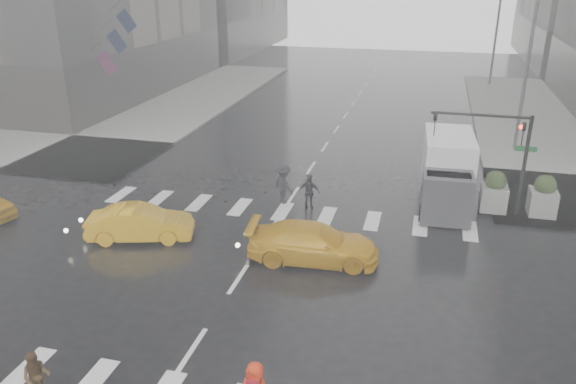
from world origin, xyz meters
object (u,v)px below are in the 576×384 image
(pedestrian_brown, at_px, (36,377))
(box_truck, at_px, (447,170))
(traffic_signal_pole, at_px, (502,144))
(taxi_mid, at_px, (140,223))

(pedestrian_brown, relative_size, box_truck, 0.25)
(traffic_signal_pole, xyz_separation_m, taxi_mid, (-13.78, -6.01, -2.54))
(traffic_signal_pole, bearing_deg, pedestrian_brown, -128.78)
(taxi_mid, bearing_deg, pedestrian_brown, 175.13)
(pedestrian_brown, height_order, box_truck, box_truck)
(traffic_signal_pole, height_order, box_truck, traffic_signal_pole)
(traffic_signal_pole, xyz_separation_m, box_truck, (-2.05, 0.75, -1.60))
(pedestrian_brown, height_order, taxi_mid, pedestrian_brown)
(traffic_signal_pole, height_order, pedestrian_brown, traffic_signal_pole)
(taxi_mid, bearing_deg, box_truck, -76.99)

